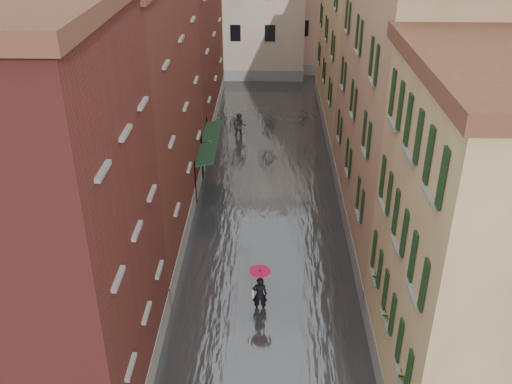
# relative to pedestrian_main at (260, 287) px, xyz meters

# --- Properties ---
(ground) EXTENTS (120.00, 120.00, 0.00)m
(ground) POSITION_rel_pedestrian_main_xyz_m (0.27, -2.21, -1.23)
(ground) COLOR #58585A
(ground) RESTS_ON ground
(floodwater) EXTENTS (10.00, 60.00, 0.20)m
(floodwater) POSITION_rel_pedestrian_main_xyz_m (0.27, 10.79, -1.13)
(floodwater) COLOR #45494C
(floodwater) RESTS_ON ground
(building_left_near) EXTENTS (6.00, 8.00, 13.00)m
(building_left_near) POSITION_rel_pedestrian_main_xyz_m (-6.73, -4.21, 5.27)
(building_left_near) COLOR maroon
(building_left_near) RESTS_ON ground
(building_left_mid) EXTENTS (6.00, 14.00, 12.50)m
(building_left_mid) POSITION_rel_pedestrian_main_xyz_m (-6.73, 6.79, 5.02)
(building_left_mid) COLOR maroon
(building_left_mid) RESTS_ON ground
(building_left_far) EXTENTS (6.00, 16.00, 14.00)m
(building_left_far) POSITION_rel_pedestrian_main_xyz_m (-6.73, 21.79, 5.77)
(building_left_far) COLOR maroon
(building_left_far) RESTS_ON ground
(building_right_near) EXTENTS (6.00, 8.00, 11.50)m
(building_right_near) POSITION_rel_pedestrian_main_xyz_m (7.27, -4.21, 4.52)
(building_right_near) COLOR #AA7B58
(building_right_near) RESTS_ON ground
(building_right_mid) EXTENTS (6.00, 14.00, 13.00)m
(building_right_mid) POSITION_rel_pedestrian_main_xyz_m (7.27, 6.79, 5.27)
(building_right_mid) COLOR tan
(building_right_mid) RESTS_ON ground
(building_right_far) EXTENTS (6.00, 16.00, 11.50)m
(building_right_far) POSITION_rel_pedestrian_main_xyz_m (7.27, 21.79, 4.52)
(building_right_far) COLOR #AA7B58
(building_right_far) RESTS_ON ground
(building_end_cream) EXTENTS (12.00, 9.00, 13.00)m
(building_end_cream) POSITION_rel_pedestrian_main_xyz_m (-2.73, 35.79, 5.27)
(building_end_cream) COLOR beige
(building_end_cream) RESTS_ON ground
(building_end_pink) EXTENTS (10.00, 9.00, 12.00)m
(building_end_pink) POSITION_rel_pedestrian_main_xyz_m (6.27, 37.79, 4.77)
(building_end_pink) COLOR #CB968E
(building_end_pink) RESTS_ON ground
(awning_near) EXTENTS (1.09, 3.15, 2.80)m
(awning_near) POSITION_rel_pedestrian_main_xyz_m (-3.21, 10.31, 1.24)
(awning_near) COLOR #16311D
(awning_near) RESTS_ON ground
(awning_far) EXTENTS (1.09, 3.11, 2.80)m
(awning_far) POSITION_rel_pedestrian_main_xyz_m (-3.21, 13.73, 1.24)
(awning_far) COLOR #16311D
(awning_far) RESTS_ON ground
(window_planters) EXTENTS (0.59, 5.60, 0.84)m
(window_planters) POSITION_rel_pedestrian_main_xyz_m (4.39, -4.24, 2.28)
(window_planters) COLOR #9A4232
(window_planters) RESTS_ON ground
(pedestrian_main) EXTENTS (0.92, 0.92, 2.06)m
(pedestrian_main) POSITION_rel_pedestrian_main_xyz_m (0.00, 0.00, 0.00)
(pedestrian_main) COLOR black
(pedestrian_main) RESTS_ON ground
(pedestrian_far) EXTENTS (1.03, 0.86, 1.89)m
(pedestrian_far) POSITION_rel_pedestrian_main_xyz_m (-1.74, 18.42, -0.28)
(pedestrian_far) COLOR black
(pedestrian_far) RESTS_ON ground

